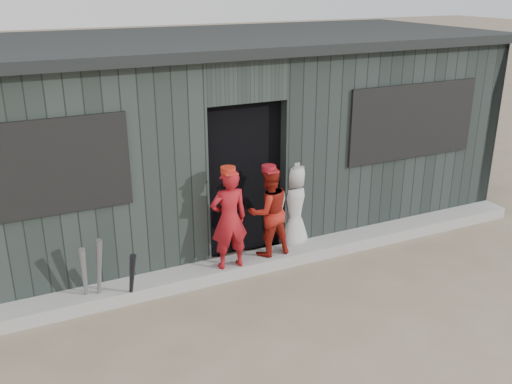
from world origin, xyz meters
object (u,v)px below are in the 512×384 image
player_grey_back (293,207)px  dugout (203,134)px  player_red_right (268,211)px  bat_mid (99,273)px  player_red_left (229,219)px  bat_left (85,278)px  bat_right (132,279)px

player_grey_back → dugout: dugout is taller
player_red_right → dugout: size_ratio=0.13×
bat_mid → player_red_left: size_ratio=0.70×
bat_mid → player_grey_back: size_ratio=0.71×
dugout → bat_mid: bearing=-136.4°
bat_left → player_red_right: player_red_right is taller
player_red_left → player_grey_back: 1.10m
player_grey_back → bat_right: bearing=-5.0°
bat_mid → player_red_left: player_red_left is taller
bat_mid → player_red_right: (2.06, 0.12, 0.28)m
player_red_left → player_red_right: size_ratio=1.08×
bat_left → bat_mid: 0.15m
bat_left → player_grey_back: (2.67, 0.33, 0.21)m
player_red_right → player_grey_back: (0.47, 0.23, -0.11)m
bat_right → dugout: bearing=50.8°
player_red_right → player_grey_back: 0.53m
player_red_right → dugout: (-0.19, 1.66, 0.58)m
player_red_right → bat_right: bearing=7.0°
player_red_left → player_red_right: player_red_left is taller
bat_right → player_red_right: bearing=8.2°
player_grey_back → dugout: 1.72m
bat_right → player_grey_back: (2.22, 0.48, 0.26)m
player_red_left → player_grey_back: bearing=-159.7°
bat_right → player_red_left: (1.19, 0.14, 0.41)m
player_red_left → player_grey_back: (1.03, 0.34, -0.16)m
bat_right → player_red_right: 1.81m
bat_mid → bat_right: bat_mid is taller
bat_mid → bat_right: (0.31, -0.13, -0.08)m
bat_left → player_red_right: size_ratio=0.71×
bat_mid → dugout: 2.73m
bat_left → player_red_left: bearing=-0.4°
bat_right → player_grey_back: player_grey_back is taller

